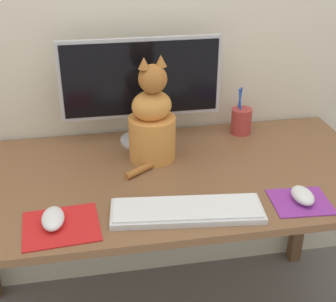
{
  "coord_description": "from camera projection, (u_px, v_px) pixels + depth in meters",
  "views": [
    {
      "loc": [
        -0.22,
        -1.33,
        1.51
      ],
      "look_at": [
        0.01,
        -0.06,
        0.84
      ],
      "focal_mm": 50.0,
      "sensor_mm": 36.0,
      "label": 1
    }
  ],
  "objects": [
    {
      "name": "desk",
      "position": [
        162.0,
        197.0,
        1.6
      ],
      "size": [
        1.47,
        0.71,
        0.73
      ],
      "color": "brown",
      "rests_on": "ground_plane"
    },
    {
      "name": "monitor",
      "position": [
        141.0,
        84.0,
        1.67
      ],
      "size": [
        0.58,
        0.17,
        0.39
      ],
      "color": "#B2B2B7",
      "rests_on": "desk"
    },
    {
      "name": "keyboard",
      "position": [
        187.0,
        210.0,
        1.35
      ],
      "size": [
        0.45,
        0.19,
        0.02
      ],
      "rotation": [
        0.0,
        0.0,
        -0.11
      ],
      "color": "silver",
      "rests_on": "desk"
    },
    {
      "name": "mousepad_left",
      "position": [
        61.0,
        226.0,
        1.3
      ],
      "size": [
        0.22,
        0.2,
        0.0
      ],
      "rotation": [
        0.0,
        0.0,
        0.07
      ],
      "color": "red",
      "rests_on": "desk"
    },
    {
      "name": "mousepad_right",
      "position": [
        300.0,
        202.0,
        1.41
      ],
      "size": [
        0.18,
        0.16,
        0.0
      ],
      "rotation": [
        0.0,
        0.0,
        -0.07
      ],
      "color": "purple",
      "rests_on": "desk"
    },
    {
      "name": "computer_mouse_left",
      "position": [
        53.0,
        219.0,
        1.3
      ],
      "size": [
        0.06,
        0.11,
        0.03
      ],
      "color": "white",
      "rests_on": "mousepad_left"
    },
    {
      "name": "computer_mouse_right",
      "position": [
        303.0,
        195.0,
        1.4
      ],
      "size": [
        0.06,
        0.1,
        0.04
      ],
      "color": "white",
      "rests_on": "mousepad_right"
    },
    {
      "name": "cat",
      "position": [
        152.0,
        122.0,
        1.6
      ],
      "size": [
        0.21,
        0.25,
        0.37
      ],
      "rotation": [
        0.0,
        0.0,
        0.27
      ],
      "color": "#D6893D",
      "rests_on": "desk"
    },
    {
      "name": "pen_cup",
      "position": [
        241.0,
        121.0,
        1.82
      ],
      "size": [
        0.08,
        0.08,
        0.18
      ],
      "color": "#B23833",
      "rests_on": "desk"
    }
  ]
}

